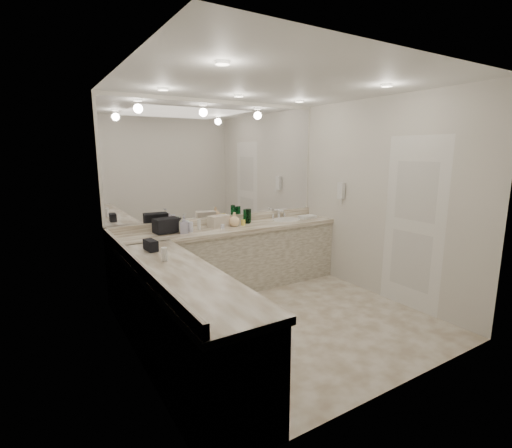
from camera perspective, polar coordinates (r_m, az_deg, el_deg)
floor at (r=4.42m, az=3.82°, el=-14.62°), size 3.20×3.20×0.00m
ceiling at (r=4.04m, az=4.34°, el=20.84°), size 3.20×3.20×0.00m
wall_back at (r=5.30m, az=-5.47°, el=4.41°), size 3.20×0.02×2.60m
wall_left at (r=3.36m, az=-18.65°, el=-0.05°), size 0.02×3.00×2.60m
wall_right at (r=5.12m, az=18.78°, el=3.63°), size 0.02×3.00×2.60m
vanity_back_base at (r=5.22m, az=-3.82°, el=-5.55°), size 3.20×0.60×0.84m
vanity_back_top at (r=5.10m, az=-3.83°, el=-0.73°), size 3.20×0.64×0.06m
vanity_left_base at (r=3.44m, az=-11.48°, el=-14.89°), size 0.60×2.40×0.84m
vanity_left_top at (r=3.28m, az=-11.62°, el=-7.76°), size 0.64×2.42×0.06m
backsplash_back at (r=5.34m, az=-5.31°, el=0.66°), size 3.20×0.04×0.10m
backsplash_left at (r=3.45m, az=-17.96°, el=-5.72°), size 0.04×3.00×0.10m
mirror_back at (r=5.26m, az=-5.51°, el=9.55°), size 3.12×0.01×1.55m
mirror_left at (r=3.31m, az=-18.96°, el=8.06°), size 0.01×2.92×1.55m
sink at (r=5.60m, az=4.73°, el=0.60°), size 0.44×0.44×0.03m
faucet at (r=5.76m, az=3.50°, el=1.66°), size 0.24×0.16×0.14m
wall_phone at (r=5.55m, az=12.95°, el=5.00°), size 0.06×0.10×0.24m
door at (r=4.85m, az=23.03°, el=-0.06°), size 0.02×0.82×2.10m
black_toiletry_bag at (r=4.80m, az=-13.58°, el=-0.31°), size 0.33×0.23×0.18m
black_bag_spill at (r=4.00m, az=-15.89°, el=-3.22°), size 0.11×0.21×0.11m
cream_cosmetic_case at (r=5.09m, az=-5.80°, el=0.46°), size 0.30×0.22×0.16m
hand_towel at (r=5.78m, az=7.93°, el=1.11°), size 0.26×0.18×0.04m
lotion_left at (r=3.59m, az=-13.92°, el=-4.61°), size 0.06×0.06×0.13m
soap_bottle_a at (r=4.79m, az=-11.48°, el=-0.07°), size 0.09×0.09×0.21m
soap_bottle_b at (r=4.74m, az=-11.01°, el=-0.09°), size 0.13×0.13×0.22m
soap_bottle_c at (r=5.10m, az=-3.35°, el=0.73°), size 0.17×0.17×0.19m
green_bottle_0 at (r=5.37m, az=-1.11°, el=1.30°), size 0.07×0.07×0.20m
green_bottle_1 at (r=5.29m, az=-1.26°, el=1.21°), size 0.07×0.07×0.21m
green_bottle_2 at (r=5.35m, az=-1.60°, el=1.24°), size 0.07×0.07×0.20m
amenity_bottle_0 at (r=4.93m, az=-8.76°, el=-0.09°), size 0.04×0.04×0.14m
amenity_bottle_1 at (r=4.90m, az=-11.48°, el=-0.30°), size 0.04×0.04×0.13m
amenity_bottle_2 at (r=4.95m, az=-5.15°, el=-0.39°), size 0.05×0.05×0.06m
amenity_bottle_3 at (r=4.95m, az=-10.61°, el=-0.18°), size 0.07×0.07×0.12m
amenity_bottle_4 at (r=5.17m, az=-1.99°, el=0.23°), size 0.06×0.06×0.08m
amenity_bottle_5 at (r=5.14m, az=-4.13°, el=0.47°), size 0.05×0.05×0.14m
amenity_bottle_6 at (r=4.81m, az=-10.03°, el=-0.45°), size 0.06×0.06×0.13m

